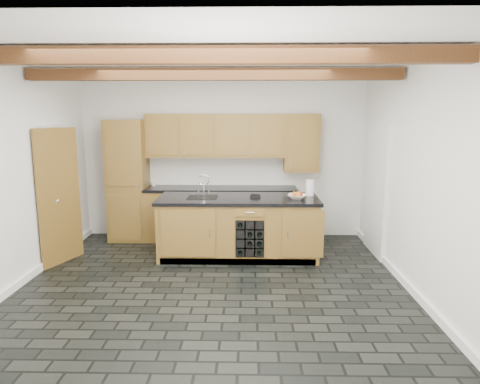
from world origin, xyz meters
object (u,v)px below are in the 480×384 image
object	(u,v)px
fruit_bowl	(297,197)
paper_towel	(310,188)
island	(239,227)
kitchen_scale	(255,196)

from	to	relation	value
fruit_bowl	paper_towel	xyz separation A→B (m)	(0.23, 0.27, 0.09)
paper_towel	fruit_bowl	bearing A→B (deg)	-130.79
island	fruit_bowl	distance (m)	1.02
island	paper_towel	bearing A→B (deg)	9.32
island	fruit_bowl	xyz separation A→B (m)	(0.88, -0.08, 0.50)
island	fruit_bowl	bearing A→B (deg)	-5.35
island	kitchen_scale	size ratio (longest dim) A/B	15.07
island	paper_towel	size ratio (longest dim) A/B	9.95
fruit_bowl	kitchen_scale	bearing A→B (deg)	169.90
fruit_bowl	paper_towel	world-z (taller)	paper_towel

